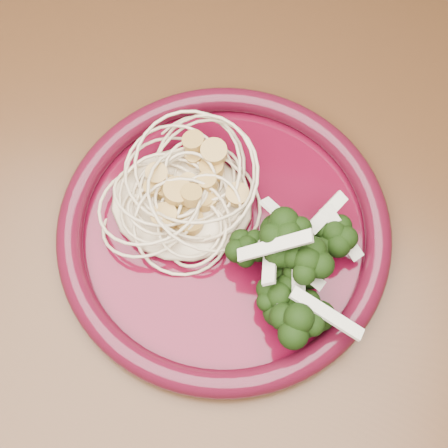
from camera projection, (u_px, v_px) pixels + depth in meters
name	position (u px, v px, depth m)	size (l,w,h in m)	color
dining_table	(308.00, 277.00, 0.62)	(1.20, 0.80, 0.75)	#472814
dinner_plate	(224.00, 229.00, 0.52)	(0.35, 0.35, 0.02)	#450615
spaghetti_pile	(181.00, 199.00, 0.52)	(0.12, 0.11, 0.03)	#C7B48F
scallop_cluster	(178.00, 181.00, 0.49)	(0.11, 0.11, 0.04)	#B89148
broccoli_pile	(280.00, 251.00, 0.49)	(0.09, 0.15, 0.05)	black
onion_garnish	(283.00, 235.00, 0.46)	(0.06, 0.09, 0.05)	beige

